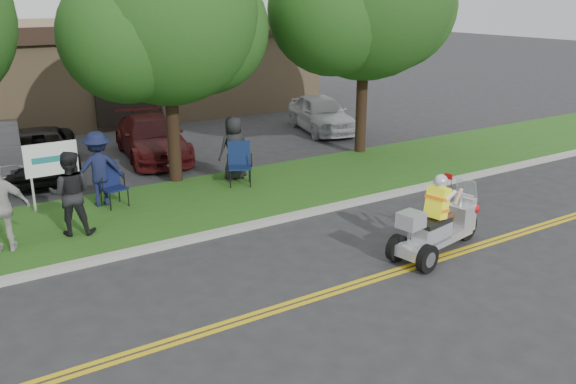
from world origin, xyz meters
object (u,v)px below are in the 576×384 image
lawn_chair_b (111,182)px  parked_car_right (152,138)px  parked_car_far_right (321,113)px  spectator_adult_mid (71,193)px  trike_scooter (438,227)px  parked_car_mid (40,153)px  spectator_adult_right (0,207)px  lawn_chair_a (239,160)px

lawn_chair_b → parked_car_right: size_ratio=0.23×
lawn_chair_b → parked_car_far_right: size_ratio=0.26×
spectator_adult_mid → parked_car_right: 6.89m
trike_scooter → parked_car_right: 10.80m
parked_car_far_right → parked_car_right: bearing=-163.1°
parked_car_mid → spectator_adult_mid: bearing=-83.4°
spectator_adult_right → parked_car_right: size_ratio=0.41×
parked_car_far_right → lawn_chair_a: bearing=-128.1°
parked_car_right → parked_car_far_right: 6.97m
parked_car_mid → parked_car_right: bearing=11.2°
spectator_adult_mid → parked_car_far_right: spectator_adult_mid is taller
spectator_adult_mid → spectator_adult_right: (-1.43, -0.20, 0.02)m
trike_scooter → parked_car_right: trike_scooter is taller
spectator_adult_right → parked_car_far_right: size_ratio=0.46×
spectator_adult_right → spectator_adult_mid: bearing=-155.9°
parked_car_right → spectator_adult_mid: bearing=-116.2°
lawn_chair_b → spectator_adult_mid: bearing=-143.6°
spectator_adult_mid → parked_car_mid: 5.68m
spectator_adult_right → parked_car_mid: size_ratio=0.41×
parked_car_right → lawn_chair_a: bearing=-69.9°
lawn_chair_a → parked_car_mid: (-4.36, 4.35, -0.13)m
parked_car_far_right → trike_scooter: bearing=-99.4°
parked_car_right → parked_car_far_right: size_ratio=1.10×
spectator_adult_mid → spectator_adult_right: 1.44m
parked_car_mid → parked_car_right: size_ratio=1.01×
spectator_adult_mid → parked_car_far_right: size_ratio=0.45×
spectator_adult_right → parked_car_mid: 6.16m
trike_scooter → lawn_chair_a: size_ratio=2.25×
lawn_chair_a → spectator_adult_mid: 5.00m
lawn_chair_a → spectator_adult_right: bearing=-140.9°
spectator_adult_right → parked_car_far_right: bearing=-137.4°
trike_scooter → lawn_chair_b: size_ratio=2.48×
parked_car_mid → lawn_chair_a: bearing=-33.7°
trike_scooter → parked_car_mid: bearing=107.4°
lawn_chair_b → parked_car_mid: size_ratio=0.23×
parked_car_right → spectator_adult_right: bearing=-123.9°
trike_scooter → parked_car_far_right: trike_scooter is taller
trike_scooter → lawn_chair_a: bearing=90.7°
spectator_adult_mid → parked_car_far_right: bearing=-128.3°
trike_scooter → spectator_adult_mid: (-6.06, 4.94, 0.43)m
trike_scooter → lawn_chair_b: (-4.78, 6.36, 0.10)m
trike_scooter → lawn_chair_b: trike_scooter is taller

